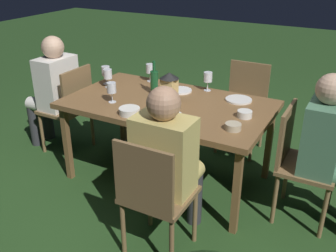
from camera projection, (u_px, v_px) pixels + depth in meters
name	position (u px, v px, depth m)	size (l,w,h in m)	color
ground_plane	(168.00, 177.00, 3.47)	(16.00, 16.00, 0.00)	#26471E
dining_table	(168.00, 108.00, 3.18)	(1.68, 0.98, 0.73)	brown
chair_head_near	(299.00, 159.00, 2.79)	(0.40, 0.42, 0.87)	brown
person_in_green	(331.00, 147.00, 2.64)	(0.48, 0.38, 1.15)	#4C7A5B
chair_head_far	(70.00, 106.00, 3.73)	(0.40, 0.42, 0.87)	brown
person_in_cream	(53.00, 88.00, 3.75)	(0.48, 0.38, 1.15)	white
chair_side_left_a	(244.00, 103.00, 3.80)	(0.42, 0.40, 0.87)	brown
chair_side_right_a	(154.00, 194.00, 2.40)	(0.42, 0.40, 0.87)	brown
person_in_mustard	(169.00, 159.00, 2.49)	(0.38, 0.47, 1.15)	tan
lantern_centerpiece	(169.00, 87.00, 3.06)	(0.15, 0.15, 0.27)	black
green_bottle_on_table	(154.00, 82.00, 3.30)	(0.07, 0.07, 0.29)	#195128
wine_glass_a	(150.00, 69.00, 3.60)	(0.08, 0.08, 0.17)	silver
wine_glass_b	(112.00, 89.00, 3.11)	(0.08, 0.08, 0.17)	silver
wine_glass_c	(108.00, 75.00, 3.45)	(0.08, 0.08, 0.17)	silver
wine_glass_d	(106.00, 72.00, 3.53)	(0.08, 0.08, 0.17)	silver
wine_glass_e	(208.00, 78.00, 3.36)	(0.08, 0.08, 0.17)	silver
plate_a	(239.00, 100.00, 3.19)	(0.22, 0.22, 0.01)	white
plate_b	(180.00, 90.00, 3.39)	(0.20, 0.20, 0.01)	white
bowl_olives	(172.00, 117.00, 2.83)	(0.15, 0.15, 0.04)	silver
bowl_bread	(245.00, 114.00, 2.86)	(0.11, 0.11, 0.05)	silver
bowl_salad	(129.00, 111.00, 2.92)	(0.16, 0.16, 0.05)	silver
bowl_dip	(233.00, 126.00, 2.67)	(0.11, 0.11, 0.05)	#BCAD8E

